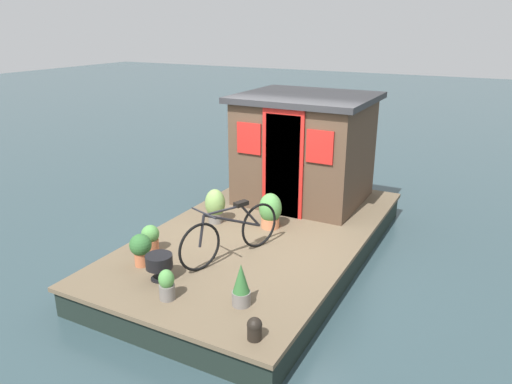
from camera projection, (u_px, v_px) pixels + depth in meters
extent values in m
plane|color=#2D4247|center=(262.00, 255.00, 7.68)|extent=(60.00, 60.00, 0.00)
cube|color=brown|center=(262.00, 232.00, 7.55)|extent=(5.51, 3.06, 0.06)
cube|color=black|center=(262.00, 245.00, 7.62)|extent=(5.40, 3.00, 0.37)
cube|color=#4C3828|center=(305.00, 151.00, 8.63)|extent=(1.82, 2.07, 1.80)
cube|color=#28282B|center=(307.00, 97.00, 8.31)|extent=(2.02, 2.27, 0.10)
cube|color=#19334C|center=(283.00, 167.00, 7.87)|extent=(0.04, 0.60, 1.70)
cube|color=red|center=(283.00, 164.00, 7.85)|extent=(0.03, 0.72, 1.80)
cube|color=red|center=(320.00, 147.00, 7.46)|extent=(0.03, 0.44, 0.52)
cube|color=red|center=(249.00, 138.00, 8.01)|extent=(0.03, 0.44, 0.52)
torus|color=black|center=(200.00, 247.00, 6.25)|extent=(0.63, 0.25, 0.65)
torus|color=black|center=(259.00, 225.00, 6.91)|extent=(0.63, 0.25, 0.65)
cylinder|color=black|center=(233.00, 221.00, 6.54)|extent=(0.93, 0.36, 0.45)
cylinder|color=black|center=(223.00, 210.00, 6.37)|extent=(0.60, 0.24, 0.06)
cylinder|color=black|center=(250.00, 216.00, 6.74)|extent=(0.35, 0.16, 0.41)
cylinder|color=black|center=(202.00, 231.00, 6.20)|extent=(0.12, 0.07, 0.42)
cube|color=black|center=(241.00, 204.00, 6.56)|extent=(0.22, 0.16, 0.06)
cylinder|color=black|center=(204.00, 213.00, 6.15)|extent=(0.19, 0.48, 0.02)
cylinder|color=slate|center=(241.00, 298.00, 5.54)|extent=(0.22, 0.22, 0.17)
cone|color=#2D602D|center=(241.00, 278.00, 5.45)|extent=(0.20, 0.20, 0.35)
cylinder|color=slate|center=(216.00, 217.00, 7.84)|extent=(0.23, 0.23, 0.17)
ellipsoid|color=#70934C|center=(215.00, 203.00, 7.76)|extent=(0.33, 0.33, 0.46)
cylinder|color=slate|center=(167.00, 292.00, 5.66)|extent=(0.19, 0.19, 0.18)
ellipsoid|color=#4C8942|center=(166.00, 279.00, 5.60)|extent=(0.18, 0.18, 0.23)
cylinder|color=#C6754C|center=(270.00, 222.00, 7.64)|extent=(0.28, 0.28, 0.16)
ellipsoid|color=#4C8942|center=(270.00, 208.00, 7.56)|extent=(0.36, 0.36, 0.47)
cylinder|color=#B2603D|center=(142.00, 259.00, 6.44)|extent=(0.18, 0.18, 0.20)
sphere|color=#2D602D|center=(140.00, 245.00, 6.37)|extent=(0.29, 0.29, 0.29)
cylinder|color=#B2603D|center=(151.00, 245.00, 6.84)|extent=(0.22, 0.22, 0.18)
sphere|color=#4C8942|center=(150.00, 234.00, 6.78)|extent=(0.25, 0.25, 0.25)
cylinder|color=black|center=(159.00, 261.00, 6.04)|extent=(0.34, 0.34, 0.17)
cylinder|color=black|center=(160.00, 273.00, 6.09)|extent=(0.04, 0.04, 0.17)
cylinder|color=black|center=(160.00, 278.00, 6.12)|extent=(0.24, 0.24, 0.02)
cylinder|color=black|center=(255.00, 332.00, 4.93)|extent=(0.15, 0.15, 0.17)
sphere|color=black|center=(255.00, 325.00, 4.91)|extent=(0.16, 0.16, 0.16)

